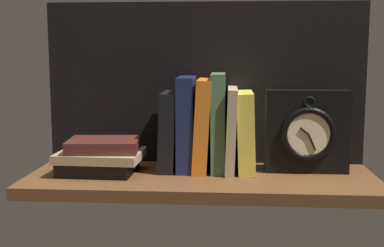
% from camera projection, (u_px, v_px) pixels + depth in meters
% --- Properties ---
extents(ground_plane, '(0.74, 0.27, 0.03)m').
position_uv_depth(ground_plane, '(201.00, 180.00, 1.08)').
color(ground_plane, brown).
extents(back_panel, '(0.74, 0.01, 0.38)m').
position_uv_depth(back_panel, '(205.00, 83.00, 1.19)').
color(back_panel, black).
rests_on(back_panel, ground_plane).
extents(book_black_skeptic, '(0.04, 0.12, 0.17)m').
position_uv_depth(book_black_skeptic, '(169.00, 131.00, 1.13)').
color(book_black_skeptic, black).
rests_on(book_black_skeptic, ground_plane).
extents(book_navy_bierce, '(0.04, 0.13, 0.21)m').
position_uv_depth(book_navy_bierce, '(186.00, 124.00, 1.12)').
color(book_navy_bierce, '#192147').
rests_on(book_navy_bierce, ground_plane).
extents(book_orange_pandolfini, '(0.04, 0.13, 0.20)m').
position_uv_depth(book_orange_pandolfini, '(203.00, 125.00, 1.12)').
color(book_orange_pandolfini, orange).
rests_on(book_orange_pandolfini, ground_plane).
extents(book_green_romantic, '(0.03, 0.13, 0.22)m').
position_uv_depth(book_green_romantic, '(218.00, 122.00, 1.11)').
color(book_green_romantic, '#476B44').
rests_on(book_green_romantic, ground_plane).
extents(book_tan_shortstories, '(0.03, 0.15, 0.18)m').
position_uv_depth(book_tan_shortstories, '(231.00, 129.00, 1.11)').
color(book_tan_shortstories, tan).
rests_on(book_tan_shortstories, ground_plane).
extents(book_yellow_seinlanguage, '(0.04, 0.14, 0.18)m').
position_uv_depth(book_yellow_seinlanguage, '(245.00, 131.00, 1.11)').
color(book_yellow_seinlanguage, gold).
rests_on(book_yellow_seinlanguage, ground_plane).
extents(framed_clock, '(0.18, 0.06, 0.18)m').
position_uv_depth(framed_clock, '(307.00, 132.00, 1.09)').
color(framed_clock, black).
rests_on(framed_clock, ground_plane).
extents(book_stack_side, '(0.18, 0.14, 0.07)m').
position_uv_depth(book_stack_side, '(101.00, 156.00, 1.10)').
color(book_stack_side, black).
rests_on(book_stack_side, ground_plane).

